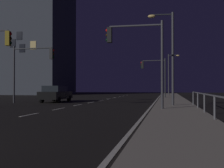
# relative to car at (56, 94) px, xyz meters

# --- Properties ---
(ground_plane) EXTENTS (112.00, 112.00, 0.00)m
(ground_plane) POSITION_rel_car_xyz_m (3.46, -3.33, -0.82)
(ground_plane) COLOR black
(ground_plane) RESTS_ON ground
(sidewalk_right) EXTENTS (2.92, 77.00, 0.14)m
(sidewalk_right) POSITION_rel_car_xyz_m (11.00, -3.33, -0.75)
(sidewalk_right) COLOR #9E937F
(sidewalk_right) RESTS_ON ground
(lane_markings_center) EXTENTS (0.14, 50.00, 0.01)m
(lane_markings_center) POSITION_rel_car_xyz_m (3.46, 0.17, -0.82)
(lane_markings_center) COLOR silver
(lane_markings_center) RESTS_ON ground
(lane_edge_line) EXTENTS (0.14, 53.00, 0.01)m
(lane_edge_line) POSITION_rel_car_xyz_m (9.29, 1.67, -0.82)
(lane_edge_line) COLOR silver
(lane_edge_line) RESTS_ON ground
(car) EXTENTS (1.83, 4.40, 1.57)m
(car) POSITION_rel_car_xyz_m (0.00, 0.00, 0.00)
(car) COLOR black
(car) RESTS_ON ground
(traffic_light_far_left) EXTENTS (3.58, 0.34, 5.34)m
(traffic_light_far_left) POSITION_rel_car_xyz_m (8.64, -8.06, 3.06)
(traffic_light_far_left) COLOR #38383D
(traffic_light_far_left) RESTS_ON sidewalk_right
(traffic_light_far_center) EXTENTS (3.20, 0.48, 4.95)m
(traffic_light_far_center) POSITION_rel_car_xyz_m (8.83, 10.93, 2.78)
(traffic_light_far_center) COLOR #2D3033
(traffic_light_far_center) RESTS_ON sidewalk_right
(traffic_light_near_right) EXTENTS (4.00, 0.36, 5.14)m
(traffic_light_near_right) POSITION_rel_car_xyz_m (-1.42, -2.12, 2.81)
(traffic_light_near_right) COLOR #38383D
(traffic_light_near_right) RESTS_ON ground
(street_lamp_mid_block) EXTENTS (1.87, 0.38, 6.69)m
(street_lamp_mid_block) POSITION_rel_car_xyz_m (10.55, -4.73, 3.37)
(street_lamp_mid_block) COLOR #38383D
(street_lamp_mid_block) RESTS_ON sidewalk_right
(street_lamp_far_end) EXTENTS (1.83, 0.46, 6.61)m
(street_lamp_far_end) POSITION_rel_car_xyz_m (10.99, 21.00, 3.33)
(street_lamp_far_end) COLOR #38383D
(street_lamp_far_end) RESTS_ON sidewalk_right
(barrier_fence) EXTENTS (0.09, 18.87, 0.98)m
(barrier_fence) POSITION_rel_car_xyz_m (12.31, -13.44, 0.06)
(barrier_fence) COLOR #59595E
(barrier_fence) RESTS_ON sidewalk_right
(building_distant) EXTENTS (22.01, 13.19, 21.94)m
(building_distant) POSITION_rel_car_xyz_m (-20.45, 27.90, 10.15)
(building_distant) COLOR #3D424C
(building_distant) RESTS_ON ground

